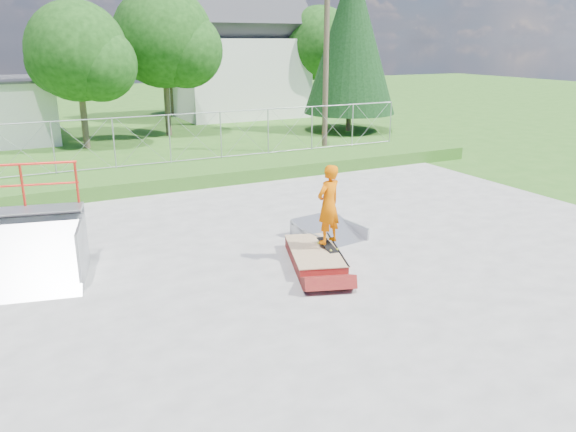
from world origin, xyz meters
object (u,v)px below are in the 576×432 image
(quarter_pipe, at_px, (18,231))
(flat_bank_ramp, at_px, (330,231))
(skater, at_px, (328,208))
(grind_box, at_px, (315,256))

(quarter_pipe, distance_m, flat_bank_ramp, 7.16)
(quarter_pipe, xyz_separation_m, flat_bank_ramp, (7.08, -0.40, -0.97))
(quarter_pipe, height_order, flat_bank_ramp, quarter_pipe)
(quarter_pipe, bearing_deg, skater, -2.17)
(grind_box, bearing_deg, skater, 19.26)
(flat_bank_ramp, xyz_separation_m, skater, (-0.80, -1.24, 1.06))
(grind_box, height_order, flat_bank_ramp, flat_bank_ramp)
(skater, bearing_deg, quarter_pipe, -33.27)
(skater, bearing_deg, grind_box, -18.03)
(grind_box, height_order, quarter_pipe, quarter_pipe)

